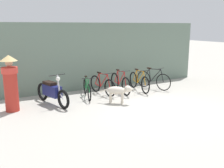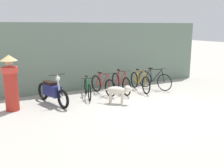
{
  "view_description": "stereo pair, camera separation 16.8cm",
  "coord_description": "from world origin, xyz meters",
  "px_view_note": "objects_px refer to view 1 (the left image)",
  "views": [
    {
      "loc": [
        -5.02,
        -6.3,
        2.57
      ],
      "look_at": [
        -0.97,
        1.27,
        0.65
      ],
      "focal_mm": 42.0,
      "sensor_mm": 36.0,
      "label": 1
    },
    {
      "loc": [
        -4.87,
        -6.37,
        2.57
      ],
      "look_at": [
        -0.97,
        1.27,
        0.65
      ],
      "focal_mm": 42.0,
      "sensor_mm": 36.0,
      "label": 2
    }
  ],
  "objects_px": {
    "bicycle_3": "(139,82)",
    "stray_dog": "(119,91)",
    "bicycle_2": "(120,83)",
    "motorcycle": "(52,92)",
    "bicycle_0": "(87,89)",
    "bicycle_1": "(102,85)",
    "bicycle_4": "(153,80)",
    "person_in_robes": "(10,82)"
  },
  "relations": [
    {
      "from": "bicycle_3",
      "to": "stray_dog",
      "type": "bearing_deg",
      "value": -46.38
    },
    {
      "from": "bicycle_2",
      "to": "motorcycle",
      "type": "xyz_separation_m",
      "value": [
        -2.77,
        -0.31,
        0.06
      ]
    },
    {
      "from": "bicycle_0",
      "to": "motorcycle",
      "type": "xyz_separation_m",
      "value": [
        -1.35,
        -0.26,
        0.11
      ]
    },
    {
      "from": "bicycle_0",
      "to": "bicycle_1",
      "type": "height_order",
      "value": "bicycle_1"
    },
    {
      "from": "bicycle_4",
      "to": "stray_dog",
      "type": "height_order",
      "value": "bicycle_4"
    },
    {
      "from": "motorcycle",
      "to": "person_in_robes",
      "type": "xyz_separation_m",
      "value": [
        -1.27,
        -0.09,
        0.48
      ]
    },
    {
      "from": "bicycle_2",
      "to": "motorcycle",
      "type": "distance_m",
      "value": 2.79
    },
    {
      "from": "stray_dog",
      "to": "bicycle_1",
      "type": "bearing_deg",
      "value": 128.25
    },
    {
      "from": "bicycle_1",
      "to": "bicycle_3",
      "type": "bearing_deg",
      "value": 74.51
    },
    {
      "from": "bicycle_0",
      "to": "stray_dog",
      "type": "height_order",
      "value": "bicycle_0"
    },
    {
      "from": "bicycle_2",
      "to": "stray_dog",
      "type": "bearing_deg",
      "value": -27.48
    },
    {
      "from": "bicycle_1",
      "to": "bicycle_2",
      "type": "height_order",
      "value": "bicycle_2"
    },
    {
      "from": "person_in_robes",
      "to": "bicycle_3",
      "type": "bearing_deg",
      "value": 152.17
    },
    {
      "from": "bicycle_2",
      "to": "motorcycle",
      "type": "relative_size",
      "value": 0.9
    },
    {
      "from": "bicycle_2",
      "to": "motorcycle",
      "type": "bearing_deg",
      "value": -79.18
    },
    {
      "from": "bicycle_0",
      "to": "person_in_robes",
      "type": "relative_size",
      "value": 0.89
    },
    {
      "from": "bicycle_0",
      "to": "bicycle_3",
      "type": "distance_m",
      "value": 2.25
    },
    {
      "from": "bicycle_3",
      "to": "motorcycle",
      "type": "xyz_separation_m",
      "value": [
        -3.6,
        -0.23,
        0.07
      ]
    },
    {
      "from": "bicycle_0",
      "to": "stray_dog",
      "type": "xyz_separation_m",
      "value": [
        0.63,
        -1.2,
        0.12
      ]
    },
    {
      "from": "bicycle_1",
      "to": "stray_dog",
      "type": "distance_m",
      "value": 1.36
    },
    {
      "from": "bicycle_4",
      "to": "motorcycle",
      "type": "height_order",
      "value": "motorcycle"
    },
    {
      "from": "stray_dog",
      "to": "bicycle_2",
      "type": "bearing_deg",
      "value": 98.68
    },
    {
      "from": "bicycle_4",
      "to": "motorcycle",
      "type": "relative_size",
      "value": 0.83
    },
    {
      "from": "bicycle_0",
      "to": "bicycle_4",
      "type": "relative_size",
      "value": 0.96
    },
    {
      "from": "bicycle_2",
      "to": "bicycle_3",
      "type": "bearing_deg",
      "value": 89.61
    },
    {
      "from": "bicycle_1",
      "to": "stray_dog",
      "type": "bearing_deg",
      "value": -11.46
    },
    {
      "from": "person_in_robes",
      "to": "stray_dog",
      "type": "bearing_deg",
      "value": 133.66
    },
    {
      "from": "bicycle_2",
      "to": "person_in_robes",
      "type": "distance_m",
      "value": 4.1
    },
    {
      "from": "bicycle_3",
      "to": "bicycle_4",
      "type": "xyz_separation_m",
      "value": [
        0.7,
        -0.0,
        0.01
      ]
    },
    {
      "from": "bicycle_3",
      "to": "bicycle_4",
      "type": "bearing_deg",
      "value": 97.49
    },
    {
      "from": "bicycle_1",
      "to": "motorcycle",
      "type": "relative_size",
      "value": 0.84
    },
    {
      "from": "bicycle_1",
      "to": "stray_dog",
      "type": "xyz_separation_m",
      "value": [
        -0.06,
        -1.36,
        0.09
      ]
    },
    {
      "from": "stray_dog",
      "to": "person_in_robes",
      "type": "bearing_deg",
      "value": -154.03
    },
    {
      "from": "bicycle_0",
      "to": "bicycle_1",
      "type": "xyz_separation_m",
      "value": [
        0.69,
        0.15,
        0.03
      ]
    },
    {
      "from": "bicycle_2",
      "to": "bicycle_3",
      "type": "distance_m",
      "value": 0.84
    },
    {
      "from": "bicycle_1",
      "to": "bicycle_4",
      "type": "height_order",
      "value": "bicycle_4"
    },
    {
      "from": "bicycle_4",
      "to": "motorcycle",
      "type": "bearing_deg",
      "value": -105.72
    },
    {
      "from": "bicycle_0",
      "to": "bicycle_2",
      "type": "xyz_separation_m",
      "value": [
        1.42,
        0.05,
        0.05
      ]
    },
    {
      "from": "bicycle_1",
      "to": "person_in_robes",
      "type": "distance_m",
      "value": 3.4
    },
    {
      "from": "stray_dog",
      "to": "person_in_robes",
      "type": "height_order",
      "value": "person_in_robes"
    },
    {
      "from": "bicycle_4",
      "to": "stray_dog",
      "type": "xyz_separation_m",
      "value": [
        -2.32,
        -1.18,
        0.07
      ]
    },
    {
      "from": "bicycle_1",
      "to": "bicycle_3",
      "type": "height_order",
      "value": "bicycle_3"
    }
  ]
}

